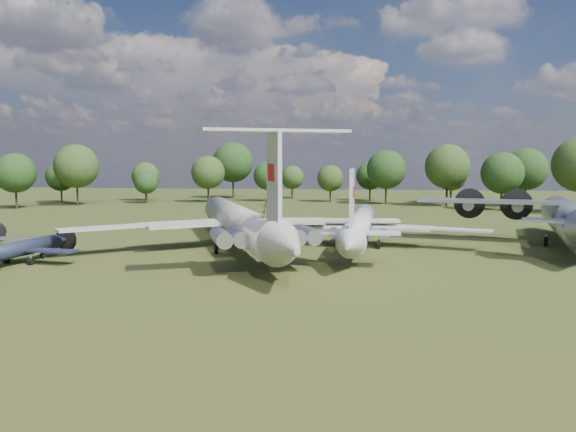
% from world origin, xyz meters
% --- Properties ---
extents(ground, '(300.00, 300.00, 0.00)m').
position_xyz_m(ground, '(0.00, 0.00, 0.00)').
color(ground, '#203A13').
rests_on(ground, ground).
extents(il62_airliner, '(59.37, 66.24, 5.34)m').
position_xyz_m(il62_airliner, '(2.18, 2.58, 2.67)').
color(il62_airliner, beige).
rests_on(il62_airliner, ground).
extents(tu104_jet, '(34.08, 44.23, 4.27)m').
position_xyz_m(tu104_jet, '(16.70, 6.66, 2.14)').
color(tu104_jet, silver).
rests_on(tu104_jet, ground).
extents(an12_transport, '(46.56, 49.96, 5.61)m').
position_xyz_m(an12_transport, '(43.35, 11.07, 2.80)').
color(an12_transport, '#A4A6AB').
rests_on(an12_transport, ground).
extents(small_prop_west, '(14.67, 18.40, 2.45)m').
position_xyz_m(small_prop_west, '(-18.86, -9.53, 1.23)').
color(small_prop_west, black).
rests_on(small_prop_west, ground).
extents(person_on_il62, '(0.77, 0.58, 1.91)m').
position_xyz_m(person_on_il62, '(7.84, -11.25, 6.30)').
color(person_on_il62, olive).
rests_on(person_on_il62, il62_airliner).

